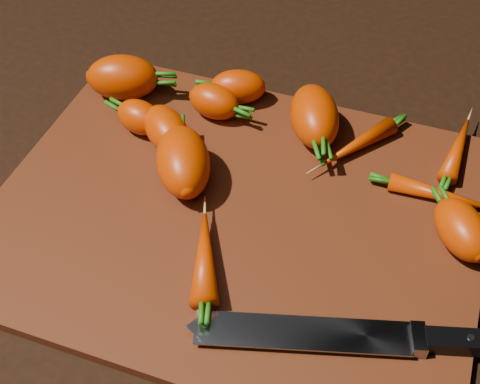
% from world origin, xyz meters
% --- Properties ---
extents(ground, '(2.00, 2.00, 0.01)m').
position_xyz_m(ground, '(0.00, 0.00, -0.01)').
color(ground, black).
extents(cutting_board, '(0.50, 0.40, 0.01)m').
position_xyz_m(cutting_board, '(0.00, 0.00, 0.01)').
color(cutting_board, '#602610').
rests_on(cutting_board, ground).
extents(carrot_0, '(0.10, 0.08, 0.05)m').
position_xyz_m(carrot_0, '(-0.19, 0.13, 0.04)').
color(carrot_0, '#BF3000').
rests_on(carrot_0, cutting_board).
extents(carrot_1, '(0.07, 0.05, 0.04)m').
position_xyz_m(carrot_1, '(-0.15, 0.08, 0.03)').
color(carrot_1, '#BF3000').
rests_on(carrot_1, cutting_board).
extents(carrot_2, '(0.09, 0.11, 0.05)m').
position_xyz_m(carrot_2, '(0.04, 0.14, 0.04)').
color(carrot_2, '#BF3000').
rests_on(carrot_2, cutting_board).
extents(carrot_3, '(0.10, 0.11, 0.06)m').
position_xyz_m(carrot_3, '(-0.07, 0.02, 0.04)').
color(carrot_3, '#BF3000').
rests_on(carrot_3, cutting_board).
extents(carrot_4, '(0.08, 0.06, 0.04)m').
position_xyz_m(carrot_4, '(-0.06, 0.17, 0.03)').
color(carrot_4, '#BF3000').
rests_on(carrot_4, cutting_board).
extents(carrot_5, '(0.07, 0.05, 0.04)m').
position_xyz_m(carrot_5, '(-0.08, 0.13, 0.03)').
color(carrot_5, '#BF3000').
rests_on(carrot_5, cutting_board).
extents(carrot_6, '(0.08, 0.09, 0.04)m').
position_xyz_m(carrot_6, '(0.22, 0.03, 0.03)').
color(carrot_6, '#BF3000').
rests_on(carrot_6, cutting_board).
extents(carrot_7, '(0.03, 0.11, 0.02)m').
position_xyz_m(carrot_7, '(0.20, 0.16, 0.02)').
color(carrot_7, '#BF3000').
rests_on(carrot_7, cutting_board).
extents(carrot_8, '(0.11, 0.02, 0.02)m').
position_xyz_m(carrot_8, '(0.20, 0.08, 0.02)').
color(carrot_8, '#BF3000').
rests_on(carrot_8, cutting_board).
extents(carrot_9, '(0.06, 0.11, 0.03)m').
position_xyz_m(carrot_9, '(-0.00, -0.08, 0.03)').
color(carrot_9, '#BF3000').
rests_on(carrot_9, cutting_board).
extents(carrot_10, '(0.07, 0.10, 0.02)m').
position_xyz_m(carrot_10, '(0.10, 0.13, 0.02)').
color(carrot_10, '#BF3000').
rests_on(carrot_10, cutting_board).
extents(carrot_11, '(0.09, 0.08, 0.04)m').
position_xyz_m(carrot_11, '(-0.11, 0.07, 0.03)').
color(carrot_11, '#BF3000').
rests_on(carrot_11, cutting_board).
extents(knife, '(0.30, 0.11, 0.02)m').
position_xyz_m(knife, '(0.12, -0.12, 0.02)').
color(knife, gray).
rests_on(knife, cutting_board).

